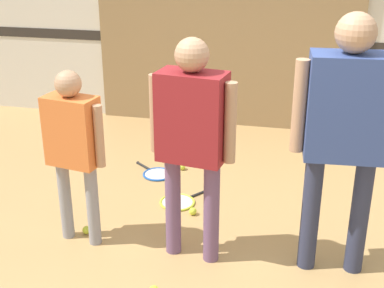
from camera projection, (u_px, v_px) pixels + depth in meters
name	position (u px, v px, depth m)	size (l,w,h in m)	color
ground_plane	(222.00, 264.00, 3.91)	(16.00, 16.00, 0.00)	tan
wall_panel	(226.00, 42.00, 6.29)	(3.11, 0.05, 2.04)	#93754C
person_instructor	(192.00, 129.00, 3.64)	(0.62, 0.32, 1.64)	#6B4C70
person_student_left	(73.00, 140.00, 3.90)	(0.51, 0.28, 1.37)	gray
person_student_right	(346.00, 121.00, 3.45)	(0.69, 0.32, 1.83)	#2D334C
racket_spare_on_floor	(157.00, 174.00, 5.31)	(0.50, 0.44, 0.03)	blue
racket_second_spare	(179.00, 202.00, 4.77)	(0.45, 0.51, 0.03)	#C6D838
tennis_ball_by_spare_racket	(182.00, 167.00, 5.41)	(0.07, 0.07, 0.07)	#CCE038
tennis_ball_stray_left	(87.00, 230.00, 4.29)	(0.07, 0.07, 0.07)	#CCE038
tennis_ball_stray_right	(193.00, 211.00, 4.57)	(0.07, 0.07, 0.07)	#CCE038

